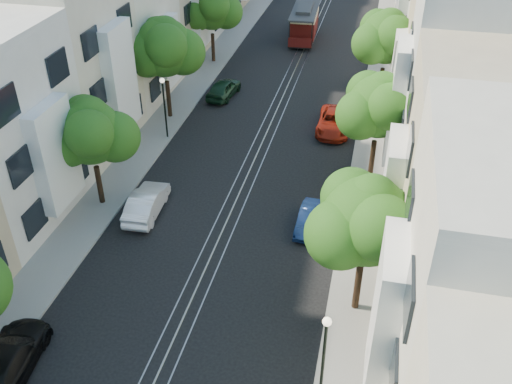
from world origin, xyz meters
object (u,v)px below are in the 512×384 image
Objects in this scene: tree_w_b at (91,134)px; parked_car_w_mid at (147,203)px; tree_w_c at (165,49)px; parked_car_e_far at (334,122)px; tree_w_d at (212,9)px; parked_car_w_near at (8,360)px; tree_e_c at (380,108)px; tree_e_b at (368,223)px; cable_car at (304,21)px; parked_car_e_mid at (310,219)px; lamp_east at (324,348)px; tree_e_d at (388,38)px; parked_car_w_far at (224,88)px; lamp_west at (164,99)px.

tree_w_b is 1.51× the size of parked_car_w_mid.
parked_car_e_far is (11.54, 0.62, -4.42)m from tree_w_c.
tree_w_c is 1.09× the size of tree_w_d.
tree_w_c is (0.00, 11.00, 0.67)m from tree_w_b.
parked_car_w_near is at bearing -87.36° from tree_w_d.
tree_w_b is (-14.40, -6.00, -0.20)m from tree_e_c.
tree_w_b is at bearing 160.85° from tree_e_b.
tree_w_b is 0.88× the size of tree_w_c.
parked_car_w_near is at bearing -86.07° from tree_w_c.
tree_w_b is 30.72m from cable_car.
tree_e_b reaches higher than tree_e_c.
tree_e_c is 25.27m from cable_car.
tree_w_c is 2.15× the size of parked_car_e_mid.
tree_w_c is at bearing 140.16° from parked_car_e_mid.
tree_e_b is 5.41m from lamp_east.
parked_car_e_mid is 0.71× the size of parked_car_e_far.
parked_car_e_far is at bearing 45.19° from tree_w_b.
tree_e_c is at bearing -19.15° from tree_w_c.
tree_e_b reaches higher than tree_w_d.
lamp_east is (-0.96, -4.98, -1.89)m from tree_e_b.
tree_w_d is (-14.40, 5.00, -0.27)m from tree_e_d.
tree_e_b reaches higher than parked_car_e_mid.
tree_w_d is (-14.40, 16.00, 0.00)m from tree_e_c.
tree_e_d reaches higher than tree_w_b.
tree_e_d reaches higher than parked_car_w_near.
tree_w_b is 22.00m from tree_w_d.
tree_w_b reaches higher than parked_car_e_mid.
tree_w_d reaches higher than parked_car_e_far.
tree_w_d is at bearing 160.85° from tree_e_d.
tree_e_d is at bearing 90.00° from tree_e_b.
tree_w_d reaches higher than lamp_east.
parked_car_w_far is at bearing 112.96° from lamp_east.
tree_w_d is 1.57× the size of parked_car_w_mid.
tree_e_c is 0.87× the size of cable_car.
lamp_west is (0.84, -13.98, -1.75)m from tree_w_d.
tree_e_d is 1.72× the size of parked_car_w_far.
tree_e_c is 15.60m from tree_w_b.
tree_e_b reaches higher than lamp_west.
tree_w_b is at bearing -130.27° from tree_e_d.
lamp_west is at bearing -95.79° from parked_car_w_near.
tree_e_b is 1.07× the size of tree_w_b.
lamp_east is 0.89× the size of parked_car_e_far.
parked_car_w_far is (2.74, 15.28, -3.72)m from tree_w_b.
tree_w_c is at bearing -177.44° from parked_car_e_far.
tree_e_c is 1.64× the size of parked_car_w_far.
tree_e_b is 0.98× the size of tree_e_d.
tree_e_c is at bearing -90.00° from tree_e_d.
tree_w_c reaches higher than tree_w_d.
cable_car is 30.41m from parked_car_w_mid.
tree_w_d is at bearing 90.00° from tree_w_c.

